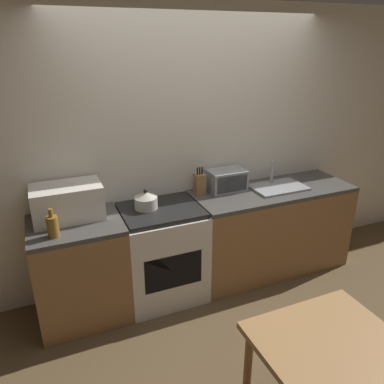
{
  "coord_description": "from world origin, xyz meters",
  "views": [
    {
      "loc": [
        -1.36,
        -1.99,
        2.27
      ],
      "look_at": [
        -0.19,
        0.76,
        1.05
      ],
      "focal_mm": 35.0,
      "sensor_mm": 36.0,
      "label": 1
    }
  ],
  "objects_px": {
    "kettle": "(146,200)",
    "toaster_oven": "(226,180)",
    "stove_range": "(162,253)",
    "dining_table": "(329,358)",
    "microwave": "(67,202)",
    "bottle": "(53,226)"
  },
  "relations": [
    {
      "from": "microwave",
      "to": "bottle",
      "type": "distance_m",
      "value": 0.32
    },
    {
      "from": "toaster_oven",
      "to": "dining_table",
      "type": "bearing_deg",
      "value": -99.75
    },
    {
      "from": "kettle",
      "to": "dining_table",
      "type": "height_order",
      "value": "kettle"
    },
    {
      "from": "bottle",
      "to": "microwave",
      "type": "bearing_deg",
      "value": 63.65
    },
    {
      "from": "bottle",
      "to": "dining_table",
      "type": "relative_size",
      "value": 0.28
    },
    {
      "from": "stove_range",
      "to": "toaster_oven",
      "type": "relative_size",
      "value": 2.48
    },
    {
      "from": "toaster_oven",
      "to": "dining_table",
      "type": "relative_size",
      "value": 0.45
    },
    {
      "from": "dining_table",
      "to": "toaster_oven",
      "type": "bearing_deg",
      "value": 80.25
    },
    {
      "from": "kettle",
      "to": "dining_table",
      "type": "distance_m",
      "value": 1.86
    },
    {
      "from": "bottle",
      "to": "kettle",
      "type": "bearing_deg",
      "value": 15.88
    },
    {
      "from": "stove_range",
      "to": "toaster_oven",
      "type": "height_order",
      "value": "toaster_oven"
    },
    {
      "from": "kettle",
      "to": "toaster_oven",
      "type": "xyz_separation_m",
      "value": [
        0.85,
        0.11,
        0.03
      ]
    },
    {
      "from": "toaster_oven",
      "to": "dining_table",
      "type": "height_order",
      "value": "toaster_oven"
    },
    {
      "from": "stove_range",
      "to": "toaster_oven",
      "type": "bearing_deg",
      "value": 12.62
    },
    {
      "from": "microwave",
      "to": "toaster_oven",
      "type": "relative_size",
      "value": 1.53
    },
    {
      "from": "microwave",
      "to": "bottle",
      "type": "bearing_deg",
      "value": -116.35
    },
    {
      "from": "microwave",
      "to": "bottle",
      "type": "xyz_separation_m",
      "value": [
        -0.14,
        -0.29,
        -0.06
      ]
    },
    {
      "from": "kettle",
      "to": "toaster_oven",
      "type": "relative_size",
      "value": 0.56
    },
    {
      "from": "bottle",
      "to": "dining_table",
      "type": "height_order",
      "value": "bottle"
    },
    {
      "from": "microwave",
      "to": "dining_table",
      "type": "bearing_deg",
      "value": -57.03
    },
    {
      "from": "bottle",
      "to": "dining_table",
      "type": "bearing_deg",
      "value": -49.21
    },
    {
      "from": "stove_range",
      "to": "dining_table",
      "type": "bearing_deg",
      "value": -76.17
    }
  ]
}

